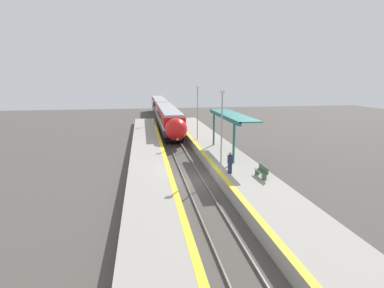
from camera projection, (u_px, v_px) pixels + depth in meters
ground_plane at (193, 181)px, 23.90m from camera, size 120.00×120.00×0.00m
rail_left at (184, 180)px, 23.77m from camera, size 0.08×90.00×0.15m
rail_right at (202, 179)px, 24.00m from camera, size 0.08×90.00×0.15m
train at (163, 111)px, 54.78m from camera, size 2.74×44.35×3.68m
platform_right at (239, 173)px, 24.41m from camera, size 4.05×64.00×0.90m
platform_left at (150, 178)px, 23.26m from camera, size 3.37×64.00×0.90m
platform_bench at (262, 171)px, 21.92m from camera, size 0.44×1.72×0.89m
person_waiting at (230, 163)px, 22.67m from camera, size 0.36×0.22×1.65m
railway_signal at (154, 113)px, 46.64m from camera, size 0.28×0.28×4.41m
lamppost_near at (222, 123)px, 24.53m from camera, size 0.36×0.20×6.18m
lamppost_mid at (197, 110)px, 35.07m from camera, size 0.36×0.20×6.18m
station_canopy at (229, 117)px, 28.53m from camera, size 2.02×10.22×3.76m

